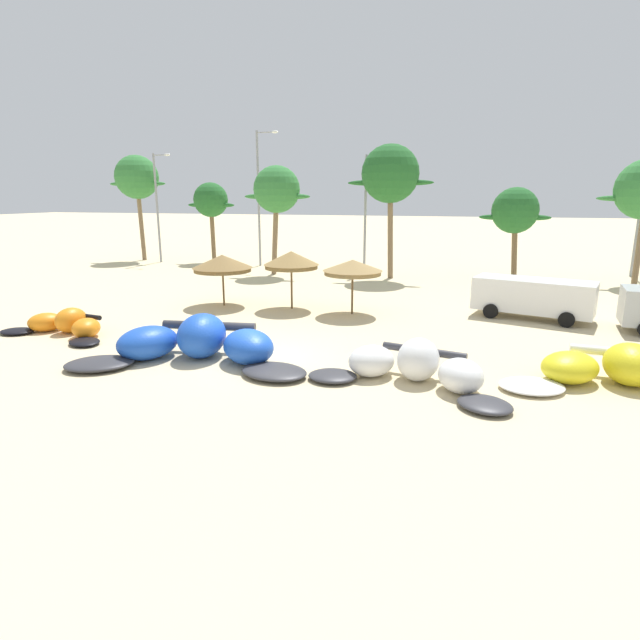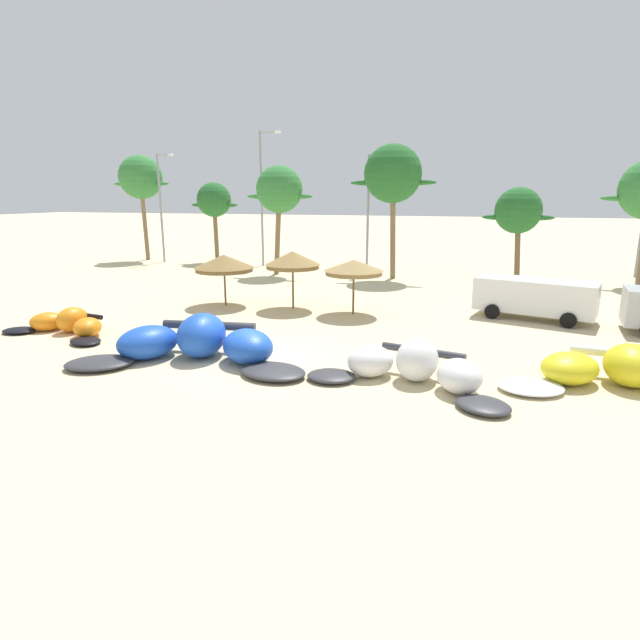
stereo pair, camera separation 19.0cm
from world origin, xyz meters
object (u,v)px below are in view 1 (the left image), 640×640
beach_umbrella_near_palms (353,267)px  palm_left (211,201)px  beach_umbrella_near_van (222,263)px  kite_center (633,373)px  lamppost_west_center (260,193)px  palm_leftmost (137,178)px  beach_umbrella_middle (291,260)px  parked_car_second (530,295)px  kite_left (198,344)px  kite_left_of_center (414,367)px  palm_center_right (515,211)px  lamppost_east_center (368,207)px  palm_left_of_gap (277,190)px  lamppost_west (158,203)px  palm_center_left (390,175)px  kite_far_left (66,325)px

beach_umbrella_near_palms → palm_left: palm_left is taller
beach_umbrella_near_van → beach_umbrella_near_palms: 6.88m
kite_center → lamppost_west_center: (-21.09, 22.40, 5.31)m
lamppost_west_center → palm_leftmost: bearing=176.8°
beach_umbrella_middle → palm_leftmost: palm_leftmost is taller
parked_car_second → palm_left: 28.45m
kite_left → palm_left: 27.95m
palm_left → lamppost_west_center: 5.11m
kite_center → kite_left_of_center: bearing=-167.8°
palm_left → palm_center_right: 24.14m
parked_car_second → lamppost_east_center: bearing=129.8°
palm_left_of_gap → lamppost_east_center: 6.66m
kite_center → palm_left: size_ratio=1.18×
palm_leftmost → lamppost_west: (2.51, -0.88, -2.04)m
beach_umbrella_near_van → beach_umbrella_middle: 3.68m
kite_left_of_center → palm_left_of_gap: bearing=121.0°
palm_left → palm_left_of_gap: bearing=-33.1°
palm_center_left → palm_left_of_gap: bearing=-176.5°
palm_leftmost → palm_left_of_gap: 15.37m
kite_left → palm_center_left: (3.50, 20.03, 6.34)m
kite_far_left → kite_left_of_center: size_ratio=0.86×
lamppost_east_center → beach_umbrella_near_palms: bearing=-81.9°
palm_left_of_gap → palm_center_left: palm_center_left is taller
palm_left → palm_center_left: bearing=-16.4°
kite_far_left → kite_left_of_center: kite_left_of_center is taller
lamppost_east_center → kite_left_of_center: bearing=-75.3°
beach_umbrella_middle → beach_umbrella_near_palms: (3.21, -0.35, -0.20)m
lamppost_east_center → palm_left_of_gap: bearing=-157.4°
kite_left → palm_leftmost: (-19.01, 24.22, 6.46)m
kite_left_of_center → kite_center: size_ratio=0.80×
kite_center → beach_umbrella_middle: 15.54m
kite_far_left → beach_umbrella_middle: size_ratio=1.88×
beach_umbrella_middle → beach_umbrella_near_palms: 3.23m
palm_leftmost → lamppost_west: bearing=-19.3°
beach_umbrella_near_van → palm_left: size_ratio=0.46×
parked_car_second → palm_leftmost: (-30.73, 14.23, 5.96)m
kite_left_of_center → beach_umbrella_middle: 11.64m
kite_far_left → kite_left_of_center: 14.56m
beach_umbrella_middle → palm_leftmost: bearing=141.6°
kite_center → beach_umbrella_near_palms: size_ratio=2.76×
palm_leftmost → kite_left: bearing=-51.9°
palm_left_of_gap → palm_left: bearing=146.9°
palm_left → palm_leftmost: bearing=-176.1°
kite_left_of_center → palm_center_left: bearing=101.1°
beach_umbrella_near_palms → lamppost_east_center: (-1.94, 13.57, 2.49)m
palm_center_right → kite_left: bearing=-118.4°
parked_car_second → lamppost_east_center: lamppost_east_center is taller
beach_umbrella_near_van → palm_left_of_gap: 11.62m
beach_umbrella_middle → palm_left_of_gap: 12.21m
lamppost_west → kite_left_of_center: bearing=-44.5°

